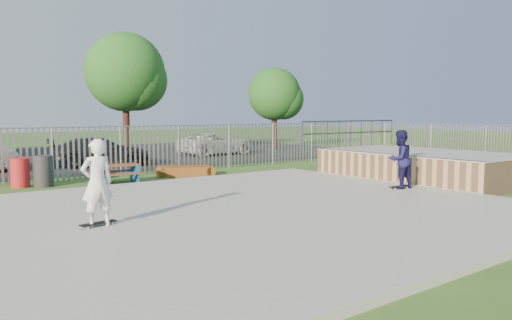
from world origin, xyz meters
TOP-DOWN VIEW (x-y plane):
  - ground at (0.00, 0.00)m, footprint 120.00×120.00m
  - concrete_slab at (0.00, 0.00)m, footprint 15.00×12.00m
  - quarter_pipe at (9.50, 1.04)m, footprint 5.50×7.05m
  - fence at (1.00, 4.59)m, footprint 26.04×16.02m
  - picnic_table at (0.02, 7.06)m, footprint 1.86×1.62m
  - funbox at (3.13, 7.58)m, footprint 2.17×1.68m
  - trash_bin_red at (-2.89, 8.20)m, footprint 0.60×0.60m
  - trash_bin_grey at (-2.21, 7.90)m, footprint 0.64×0.64m
  - parking_lot at (0.00, 19.00)m, footprint 40.00×18.00m
  - car_dark at (1.64, 13.12)m, footprint 5.00×3.02m
  - car_white at (9.51, 15.36)m, footprint 5.00×2.65m
  - tree_mid at (5.50, 19.28)m, footprint 4.81×4.81m
  - tree_right at (15.85, 17.59)m, footprint 3.72×3.72m
  - skateboard_a at (6.41, -0.32)m, footprint 0.81×0.22m
  - skateboard_b at (-3.04, 0.19)m, footprint 0.82×0.34m
  - skater_navy at (6.41, -0.32)m, footprint 0.92×0.72m
  - skater_white at (-3.04, 0.19)m, footprint 0.68×0.45m

SIDE VIEW (x-z plane):
  - ground at x=0.00m, z-range 0.00..0.00m
  - parking_lot at x=0.00m, z-range 0.00..0.02m
  - concrete_slab at x=0.00m, z-range 0.00..0.15m
  - skateboard_a at x=6.41m, z-range 0.15..0.23m
  - skateboard_b at x=-3.04m, z-range 0.15..0.23m
  - funbox at x=3.13m, z-range 0.00..0.39m
  - picnic_table at x=0.02m, z-range 0.01..0.70m
  - trash_bin_red at x=-2.89m, z-range 0.00..1.00m
  - trash_bin_grey at x=-2.21m, z-range 0.00..1.07m
  - quarter_pipe at x=9.50m, z-range -0.54..1.65m
  - car_white at x=9.51m, z-range 0.02..1.36m
  - car_dark at x=1.64m, z-range 0.02..1.38m
  - fence at x=1.00m, z-range 0.00..2.00m
  - skater_navy at x=6.41m, z-range 0.15..1.99m
  - skater_white at x=-3.04m, z-range 0.15..1.99m
  - tree_right at x=15.85m, z-range 0.99..6.72m
  - tree_mid at x=5.50m, z-range 1.29..8.70m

